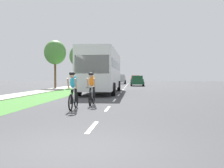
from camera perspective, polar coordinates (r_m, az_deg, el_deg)
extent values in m
plane|color=#424244|center=(25.00, 1.96, -1.62)|extent=(120.00, 120.00, 0.00)
cube|color=#478438|center=(25.70, -9.13, -1.55)|extent=(2.90, 70.00, 0.01)
cube|color=#B2ADA3|center=(26.38, -14.22, -1.49)|extent=(1.91, 70.00, 0.10)
cube|color=white|center=(7.61, -4.12, -8.88)|extent=(0.12, 1.80, 0.01)
cube|color=white|center=(11.84, -0.96, -5.13)|extent=(0.12, 1.80, 0.01)
cube|color=white|center=(16.11, 0.52, -3.36)|extent=(0.12, 1.80, 0.01)
cube|color=white|center=(20.40, 1.37, -2.33)|extent=(0.12, 1.80, 0.01)
cube|color=white|center=(24.69, 1.93, -1.65)|extent=(0.12, 1.80, 0.01)
cube|color=white|center=(28.99, 2.32, -1.18)|extent=(0.12, 1.80, 0.01)
cube|color=white|center=(33.29, 2.61, -0.83)|extent=(0.12, 1.80, 0.01)
cube|color=white|center=(37.59, 2.83, -0.56)|extent=(0.12, 1.80, 0.01)
cube|color=white|center=(41.90, 3.01, -0.34)|extent=(0.12, 1.80, 0.01)
cube|color=white|center=(46.20, 3.16, -0.17)|extent=(0.12, 1.80, 0.01)
cube|color=white|center=(50.50, 3.28, -0.02)|extent=(0.12, 1.80, 0.01)
cube|color=white|center=(54.81, 3.38, 0.10)|extent=(0.12, 1.80, 0.01)
torus|color=black|center=(12.15, -7.46, -3.38)|extent=(0.06, 0.68, 0.68)
torus|color=black|center=(11.14, -8.57, -3.83)|extent=(0.06, 0.68, 0.68)
cylinder|color=#A5A8AD|center=(11.53, -8.10, -2.75)|extent=(0.04, 0.59, 0.43)
cylinder|color=#A5A8AD|center=(11.79, -7.81, -2.17)|extent=(0.04, 0.04, 0.55)
cylinder|color=#A5A8AD|center=(11.56, -8.06, -1.10)|extent=(0.03, 0.55, 0.03)
cylinder|color=black|center=(11.12, -8.56, -1.16)|extent=(0.42, 0.02, 0.02)
ellipsoid|color=#26A5CC|center=(11.61, -7.99, 0.54)|extent=(0.30, 0.54, 0.63)
sphere|color=tan|center=(11.34, -8.30, 1.73)|extent=(0.20, 0.20, 0.20)
ellipsoid|color=black|center=(11.34, -8.30, 2.13)|extent=(0.24, 0.28, 0.16)
cylinder|color=tan|center=(11.38, -9.08, 0.11)|extent=(0.07, 0.26, 0.45)
cylinder|color=tan|center=(11.31, -7.50, 0.11)|extent=(0.07, 0.26, 0.45)
cylinder|color=black|center=(11.74, -8.37, -2.67)|extent=(0.10, 0.30, 0.60)
cylinder|color=black|center=(11.65, -7.46, -2.21)|extent=(0.10, 0.25, 0.61)
torus|color=black|center=(13.88, -3.87, -2.76)|extent=(0.06, 0.68, 0.68)
torus|color=black|center=(12.85, -4.55, -3.10)|extent=(0.06, 0.68, 0.68)
cylinder|color=#A5A8AD|center=(13.25, -4.27, -2.18)|extent=(0.04, 0.59, 0.43)
cylinder|color=#A5A8AD|center=(13.52, -4.08, -1.68)|extent=(0.04, 0.04, 0.55)
cylinder|color=#A5A8AD|center=(13.29, -4.23, -0.75)|extent=(0.03, 0.55, 0.03)
cylinder|color=black|center=(12.84, -4.54, -0.78)|extent=(0.42, 0.02, 0.02)
ellipsoid|color=orange|center=(13.35, -4.19, 0.68)|extent=(0.30, 0.54, 0.63)
sphere|color=tan|center=(13.07, -4.38, 1.71)|extent=(0.20, 0.20, 0.20)
ellipsoid|color=black|center=(13.07, -4.38, 2.06)|extent=(0.24, 0.28, 0.16)
cylinder|color=tan|center=(13.10, -5.07, 0.31)|extent=(0.07, 0.26, 0.45)
cylinder|color=tan|center=(13.05, -3.68, 0.31)|extent=(0.07, 0.26, 0.45)
cylinder|color=black|center=(13.47, -4.56, -2.12)|extent=(0.10, 0.30, 0.60)
cylinder|color=black|center=(13.38, -3.74, -1.72)|extent=(0.10, 0.25, 0.61)
cube|color=silver|center=(23.51, -2.05, 2.88)|extent=(2.50, 11.60, 3.10)
cube|color=#1E2833|center=(23.52, -2.05, 3.85)|extent=(2.52, 10.67, 0.64)
cube|color=#1E2833|center=(17.80, -4.20, 4.11)|extent=(2.25, 0.06, 1.20)
cylinder|color=black|center=(19.99, -6.86, -1.05)|extent=(0.28, 0.96, 0.96)
cylinder|color=black|center=(19.65, 0.31, -1.08)|extent=(0.28, 0.96, 0.96)
cylinder|color=black|center=(26.84, -3.91, -0.38)|extent=(0.28, 0.96, 0.96)
cylinder|color=black|center=(26.59, 1.42, -0.40)|extent=(0.28, 0.96, 0.96)
cube|color=#194C2D|center=(41.04, 5.26, 0.50)|extent=(1.76, 4.30, 0.76)
cube|color=#194C2D|center=(41.19, 5.26, 1.37)|extent=(1.55, 2.24, 0.52)
cube|color=#1E2833|center=(40.22, 5.28, 1.33)|extent=(1.44, 0.08, 0.44)
cylinder|color=black|center=(39.72, 4.02, 0.01)|extent=(0.22, 0.64, 0.64)
cylinder|color=black|center=(39.74, 6.56, 0.00)|extent=(0.22, 0.64, 0.64)
cylinder|color=black|center=(42.38, 4.05, 0.10)|extent=(0.22, 0.64, 0.64)
cylinder|color=black|center=(42.40, 6.43, 0.10)|extent=(0.22, 0.64, 0.64)
cube|color=#A5A8AD|center=(52.59, 1.69, 0.92)|extent=(1.90, 4.70, 1.00)
cube|color=#A5A8AD|center=(52.79, 1.70, 1.70)|extent=(1.71, 2.91, 0.52)
cube|color=#1E2833|center=(51.53, 1.64, 1.57)|extent=(1.56, 0.08, 0.44)
cylinder|color=black|center=(51.25, 0.55, 0.40)|extent=(0.25, 0.72, 0.72)
cylinder|color=black|center=(51.15, 2.68, 0.40)|extent=(0.25, 0.72, 0.72)
cylinder|color=black|center=(54.06, 0.76, 0.46)|extent=(0.25, 0.72, 0.72)
cylinder|color=black|center=(53.97, 2.78, 0.46)|extent=(0.25, 0.72, 0.72)
cube|color=red|center=(63.62, 4.89, 0.94)|extent=(1.96, 5.10, 0.76)
cube|color=red|center=(62.86, 4.90, 1.48)|extent=(1.80, 1.78, 0.64)
cube|color=#1E2833|center=(62.14, 4.90, 1.46)|extent=(1.67, 0.08, 0.52)
cube|color=red|center=(64.64, 4.09, 1.22)|extent=(0.08, 2.81, 0.40)
cube|color=red|center=(64.65, 5.69, 1.21)|extent=(0.08, 2.81, 0.40)
cube|color=red|center=(66.13, 4.88, 1.22)|extent=(1.80, 0.08, 0.40)
cylinder|color=black|center=(62.10, 4.00, 0.61)|extent=(0.26, 0.76, 0.76)
cylinder|color=black|center=(62.11, 5.81, 0.61)|extent=(0.26, 0.76, 0.76)
cylinder|color=black|center=(65.16, 4.02, 0.66)|extent=(0.26, 0.76, 0.76)
cylinder|color=black|center=(65.17, 5.75, 0.65)|extent=(0.26, 0.76, 0.76)
cylinder|color=brown|center=(33.07, -11.69, 1.89)|extent=(0.24, 0.24, 3.20)
ellipsoid|color=#478438|center=(33.19, -11.71, 6.42)|extent=(2.56, 2.56, 2.82)
cylinder|color=brown|center=(48.09, -6.69, 1.98)|extent=(0.24, 0.24, 3.51)
ellipsoid|color=#478438|center=(48.22, -6.70, 5.77)|extent=(3.58, 3.58, 3.94)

